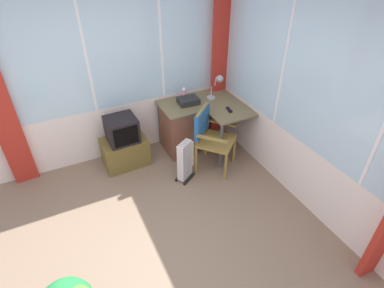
{
  "coord_description": "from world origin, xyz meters",
  "views": [
    {
      "loc": [
        -0.48,
        -2.0,
        2.95
      ],
      "look_at": [
        0.91,
        0.84,
        0.71
      ],
      "focal_mm": 28.81,
      "sensor_mm": 36.0,
      "label": 1
    }
  ],
  "objects_px": {
    "desk_lamp": "(218,84)",
    "spray_bottle": "(184,93)",
    "tv_on_stand": "(124,144)",
    "desk": "(181,127)",
    "tv_remote": "(229,110)",
    "space_heater": "(186,160)",
    "paper_tray": "(188,101)",
    "wooden_armchair": "(208,131)"
  },
  "relations": [
    {
      "from": "desk_lamp",
      "to": "spray_bottle",
      "type": "bearing_deg",
      "value": 157.03
    },
    {
      "from": "desk_lamp",
      "to": "tv_on_stand",
      "type": "bearing_deg",
      "value": 178.36
    },
    {
      "from": "desk",
      "to": "tv_remote",
      "type": "relative_size",
      "value": 7.82
    },
    {
      "from": "tv_on_stand",
      "to": "space_heater",
      "type": "distance_m",
      "value": 0.96
    },
    {
      "from": "desk_lamp",
      "to": "tv_on_stand",
      "type": "distance_m",
      "value": 1.66
    },
    {
      "from": "desk",
      "to": "tv_remote",
      "type": "bearing_deg",
      "value": -36.55
    },
    {
      "from": "paper_tray",
      "to": "desk",
      "type": "bearing_deg",
      "value": -170.6
    },
    {
      "from": "desk_lamp",
      "to": "spray_bottle",
      "type": "relative_size",
      "value": 1.72
    },
    {
      "from": "spray_bottle",
      "to": "wooden_armchair",
      "type": "xyz_separation_m",
      "value": [
        0.03,
        -0.72,
        -0.29
      ]
    },
    {
      "from": "tv_remote",
      "to": "paper_tray",
      "type": "distance_m",
      "value": 0.63
    },
    {
      "from": "tv_remote",
      "to": "wooden_armchair",
      "type": "bearing_deg",
      "value": -154.51
    },
    {
      "from": "tv_remote",
      "to": "desk",
      "type": "bearing_deg",
      "value": 153.22
    },
    {
      "from": "paper_tray",
      "to": "wooden_armchair",
      "type": "xyz_separation_m",
      "value": [
        0.04,
        -0.56,
        -0.23
      ]
    },
    {
      "from": "paper_tray",
      "to": "tv_on_stand",
      "type": "height_order",
      "value": "paper_tray"
    },
    {
      "from": "spray_bottle",
      "to": "tv_on_stand",
      "type": "xyz_separation_m",
      "value": [
        -1.05,
        -0.15,
        -0.53
      ]
    },
    {
      "from": "desk_lamp",
      "to": "space_heater",
      "type": "distance_m",
      "value": 1.27
    },
    {
      "from": "space_heater",
      "to": "paper_tray",
      "type": "bearing_deg",
      "value": 61.53
    },
    {
      "from": "desk",
      "to": "space_heater",
      "type": "distance_m",
      "value": 0.71
    },
    {
      "from": "spray_bottle",
      "to": "wooden_armchair",
      "type": "bearing_deg",
      "value": -87.26
    },
    {
      "from": "space_heater",
      "to": "desk",
      "type": "bearing_deg",
      "value": 70.77
    },
    {
      "from": "desk",
      "to": "spray_bottle",
      "type": "height_order",
      "value": "spray_bottle"
    },
    {
      "from": "paper_tray",
      "to": "tv_on_stand",
      "type": "distance_m",
      "value": 1.15
    },
    {
      "from": "tv_on_stand",
      "to": "space_heater",
      "type": "bearing_deg",
      "value": -45.56
    },
    {
      "from": "tv_on_stand",
      "to": "desk",
      "type": "bearing_deg",
      "value": -1.61
    },
    {
      "from": "spray_bottle",
      "to": "wooden_armchair",
      "type": "height_order",
      "value": "spray_bottle"
    },
    {
      "from": "paper_tray",
      "to": "tv_on_stand",
      "type": "relative_size",
      "value": 0.38
    },
    {
      "from": "wooden_armchair",
      "to": "tv_on_stand",
      "type": "height_order",
      "value": "wooden_armchair"
    },
    {
      "from": "tv_remote",
      "to": "wooden_armchair",
      "type": "height_order",
      "value": "wooden_armchair"
    },
    {
      "from": "desk_lamp",
      "to": "tv_on_stand",
      "type": "relative_size",
      "value": 0.47
    },
    {
      "from": "desk",
      "to": "desk_lamp",
      "type": "height_order",
      "value": "desk_lamp"
    },
    {
      "from": "tv_remote",
      "to": "tv_on_stand",
      "type": "xyz_separation_m",
      "value": [
        -1.48,
        0.45,
        -0.44
      ]
    },
    {
      "from": "desk_lamp",
      "to": "wooden_armchair",
      "type": "xyz_separation_m",
      "value": [
        -0.43,
        -0.52,
        -0.43
      ]
    },
    {
      "from": "desk_lamp",
      "to": "tv_on_stand",
      "type": "height_order",
      "value": "desk_lamp"
    },
    {
      "from": "wooden_armchair",
      "to": "space_heater",
      "type": "height_order",
      "value": "wooden_armchair"
    },
    {
      "from": "spray_bottle",
      "to": "desk",
      "type": "bearing_deg",
      "value": -128.24
    },
    {
      "from": "desk",
      "to": "paper_tray",
      "type": "relative_size",
      "value": 3.91
    },
    {
      "from": "paper_tray",
      "to": "tv_remote",
      "type": "bearing_deg",
      "value": -45.92
    },
    {
      "from": "tv_on_stand",
      "to": "space_heater",
      "type": "relative_size",
      "value": 1.29
    },
    {
      "from": "desk",
      "to": "wooden_armchair",
      "type": "xyz_separation_m",
      "value": [
        0.18,
        -0.54,
        0.17
      ]
    },
    {
      "from": "desk",
      "to": "wooden_armchair",
      "type": "height_order",
      "value": "wooden_armchair"
    },
    {
      "from": "spray_bottle",
      "to": "space_heater",
      "type": "distance_m",
      "value": 1.08
    },
    {
      "from": "desk_lamp",
      "to": "tv_remote",
      "type": "bearing_deg",
      "value": -94.5
    }
  ]
}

